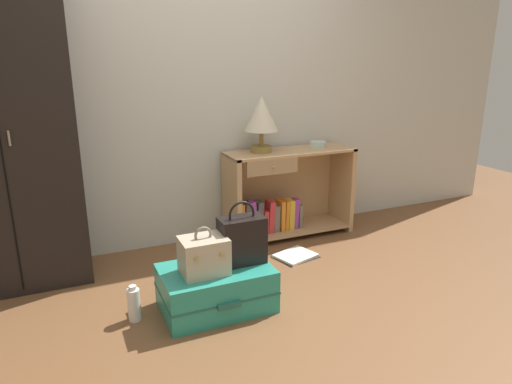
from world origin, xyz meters
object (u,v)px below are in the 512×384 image
object	(u,v)px
bowl	(318,144)
open_book_on_floor	(295,256)
table_lamp	(261,116)
handbag	(242,240)
wardrobe	(3,133)
train_case	(204,255)
bottle	(134,304)
bookshelf	(283,196)
suitcase_large	(216,288)

from	to	relation	value
bowl	open_book_on_floor	distance (m)	1.00
table_lamp	handbag	world-z (taller)	table_lamp
wardrobe	handbag	bearing A→B (deg)	-34.00
bowl	train_case	world-z (taller)	bowl
bowl	train_case	distance (m)	1.69
bowl	handbag	size ratio (longest dim) A/B	0.36
train_case	handbag	xyz separation A→B (m)	(0.26, 0.04, 0.04)
bowl	bottle	distance (m)	2.05
bottle	bowl	bearing A→B (deg)	26.38
train_case	handbag	size ratio (longest dim) A/B	0.73
table_lamp	bowl	distance (m)	0.60
wardrobe	bottle	bearing A→B (deg)	-52.86
table_lamp	handbag	size ratio (longest dim) A/B	1.13
wardrobe	bookshelf	size ratio (longest dim) A/B	1.88
bookshelf	train_case	xyz separation A→B (m)	(-1.01, -0.95, 0.02)
bottle	table_lamp	bearing A→B (deg)	35.43
table_lamp	open_book_on_floor	world-z (taller)	table_lamp
table_lamp	bottle	distance (m)	1.75
bookshelf	bowl	size ratio (longest dim) A/B	7.72
train_case	bowl	bearing A→B (deg)	35.67
bowl	suitcase_large	xyz separation A→B (m)	(-1.26, -0.93, -0.63)
bookshelf	train_case	world-z (taller)	bookshelf
bookshelf	open_book_on_floor	size ratio (longest dim) A/B	3.13
table_lamp	suitcase_large	distance (m)	1.48
bowl	handbag	bearing A→B (deg)	-139.63
suitcase_large	bookshelf	bearing A→B (deg)	44.56
open_book_on_floor	wardrobe	bearing A→B (deg)	167.88
handbag	wardrobe	bearing A→B (deg)	146.00
bookshelf	handbag	bearing A→B (deg)	-129.73
wardrobe	table_lamp	world-z (taller)	wardrobe
handbag	open_book_on_floor	distance (m)	0.87
handbag	bottle	world-z (taller)	handbag
bowl	bottle	bearing A→B (deg)	-153.62
handbag	suitcase_large	bearing A→B (deg)	-176.72
open_book_on_floor	suitcase_large	bearing A→B (deg)	-150.35
wardrobe	bottle	distance (m)	1.36
bottle	open_book_on_floor	bearing A→B (deg)	16.95
suitcase_large	handbag	bearing A→B (deg)	3.28
bookshelf	table_lamp	size ratio (longest dim) A/B	2.45
train_case	open_book_on_floor	world-z (taller)	train_case
bookshelf	open_book_on_floor	world-z (taller)	bookshelf
wardrobe	bottle	size ratio (longest dim) A/B	9.31
suitcase_large	bowl	bearing A→B (deg)	36.45
suitcase_large	bottle	world-z (taller)	suitcase_large
bowl	bookshelf	bearing A→B (deg)	-177.55
bowl	open_book_on_floor	size ratio (longest dim) A/B	0.41
handbag	train_case	bearing A→B (deg)	-170.86
bookshelf	handbag	size ratio (longest dim) A/B	2.76
bowl	train_case	xyz separation A→B (m)	(-1.34, -0.96, -0.39)
train_case	bottle	xyz separation A→B (m)	(-0.40, 0.10, -0.27)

